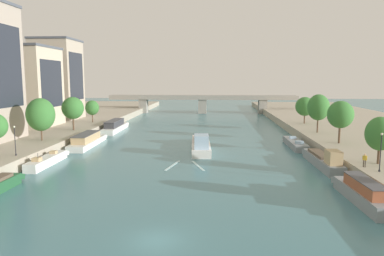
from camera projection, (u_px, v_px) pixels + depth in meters
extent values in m
plane|color=#42757F|center=(157.00, 241.00, 27.71)|extent=(400.00, 400.00, 0.00)
cube|color=#A89E89|center=(27.00, 128.00, 84.38)|extent=(36.00, 170.00, 1.80)
cube|color=#A89E89|center=(373.00, 131.00, 79.57)|extent=(36.00, 170.00, 1.80)
cube|color=silver|center=(201.00, 146.00, 63.59)|extent=(3.86, 16.23, 1.18)
cube|color=silver|center=(200.00, 137.00, 71.89)|extent=(2.93, 1.40, 0.96)
cube|color=silver|center=(201.00, 142.00, 63.50)|extent=(3.92, 16.23, 0.06)
cube|color=#9EBCD6|center=(201.00, 141.00, 57.93)|extent=(2.43, 3.33, 2.13)
cube|color=black|center=(201.00, 138.00, 59.49)|extent=(1.81, 0.12, 0.60)
cube|color=brown|center=(201.00, 140.00, 65.07)|extent=(2.79, 8.48, 0.36)
cylinder|color=#232328|center=(204.00, 144.00, 58.64)|extent=(0.07, 0.07, 1.10)
cube|color=silver|center=(198.00, 166.00, 51.55)|extent=(2.29, 5.79, 0.03)
cube|color=silver|center=(172.00, 165.00, 51.59)|extent=(1.70, 5.93, 0.03)
cube|color=#235633|center=(16.00, 176.00, 43.30)|extent=(1.68, 1.26, 0.96)
cube|color=silver|center=(47.00, 161.00, 51.84)|extent=(1.86, 10.04, 1.17)
cube|color=silver|center=(63.00, 153.00, 57.13)|extent=(1.72, 1.25, 0.95)
cube|color=silver|center=(47.00, 157.00, 51.76)|extent=(1.89, 10.04, 0.06)
cube|color=tan|center=(53.00, 152.00, 53.91)|extent=(0.91, 0.90, 0.40)
cube|color=tan|center=(37.00, 159.00, 48.95)|extent=(1.00, 1.11, 0.48)
cylinder|color=#232328|center=(38.00, 157.00, 48.69)|extent=(0.07, 0.07, 1.10)
cube|color=silver|center=(88.00, 143.00, 66.89)|extent=(3.31, 14.08, 0.99)
cube|color=silver|center=(100.00, 136.00, 74.17)|extent=(2.89, 1.27, 0.86)
cube|color=silver|center=(88.00, 140.00, 66.82)|extent=(3.37, 14.09, 0.06)
cube|color=tan|center=(86.00, 137.00, 66.04)|extent=(2.66, 9.03, 1.24)
cube|color=#4C4C51|center=(86.00, 134.00, 65.95)|extent=(2.85, 9.30, 0.08)
cylinder|color=#232328|center=(82.00, 141.00, 62.56)|extent=(0.07, 0.07, 1.10)
cube|color=silver|center=(115.00, 128.00, 85.53)|extent=(2.92, 14.92, 1.18)
cube|color=silver|center=(123.00, 124.00, 93.22)|extent=(2.63, 1.27, 0.95)
cube|color=silver|center=(115.00, 126.00, 85.44)|extent=(2.97, 14.92, 0.06)
cube|color=#38383D|center=(114.00, 123.00, 84.61)|extent=(2.36, 9.55, 1.35)
cube|color=#4C4C51|center=(114.00, 120.00, 84.51)|extent=(2.53, 9.84, 0.08)
cylinder|color=#232328|center=(112.00, 126.00, 80.92)|extent=(0.07, 0.07, 1.10)
cube|color=gray|center=(362.00, 197.00, 36.05)|extent=(2.27, 10.44, 1.28)
cube|color=gray|center=(341.00, 180.00, 41.52)|extent=(1.87, 1.32, 1.01)
cube|color=gray|center=(362.00, 190.00, 35.96)|extent=(2.31, 10.44, 0.06)
cube|color=#9E5133|center=(365.00, 186.00, 35.36)|extent=(1.80, 6.69, 1.11)
cube|color=#4C4C51|center=(365.00, 180.00, 35.28)|extent=(1.92, 6.89, 0.08)
cylinder|color=#232328|center=(381.00, 195.00, 32.79)|extent=(0.07, 0.07, 1.10)
cube|color=gray|center=(322.00, 162.00, 51.03)|extent=(2.41, 12.64, 1.30)
cube|color=gray|center=(309.00, 152.00, 57.59)|extent=(2.07, 1.31, 1.02)
cube|color=gray|center=(323.00, 157.00, 50.94)|extent=(2.45, 12.64, 0.06)
cube|color=tan|center=(333.00, 157.00, 46.58)|extent=(1.66, 2.55, 1.78)
cube|color=black|center=(330.00, 153.00, 47.80)|extent=(1.29, 0.06, 0.50)
cube|color=brown|center=(320.00, 154.00, 52.16)|extent=(1.81, 6.58, 0.36)
cylinder|color=#232328|center=(334.00, 159.00, 47.11)|extent=(0.07, 0.07, 1.10)
cube|color=gray|center=(295.00, 144.00, 65.44)|extent=(2.34, 11.17, 1.12)
cube|color=gray|center=(289.00, 138.00, 71.29)|extent=(2.21, 1.24, 0.92)
cube|color=gray|center=(295.00, 141.00, 65.36)|extent=(2.38, 11.17, 0.06)
cube|color=#9EBCD6|center=(293.00, 137.00, 67.76)|extent=(1.16, 0.90, 0.40)
cube|color=#9EBCD6|center=(299.00, 142.00, 62.23)|extent=(1.28, 1.10, 0.48)
cylinder|color=#232328|center=(302.00, 141.00, 61.95)|extent=(0.07, 0.07, 1.10)
cylinder|color=brown|center=(42.00, 132.00, 61.75)|extent=(0.26, 0.26, 2.92)
ellipsoid|color=#387533|center=(41.00, 115.00, 61.35)|extent=(4.76, 4.76, 5.57)
cylinder|color=brown|center=(73.00, 122.00, 74.41)|extent=(0.34, 0.34, 3.26)
ellipsoid|color=#387533|center=(73.00, 108.00, 74.02)|extent=(4.42, 4.42, 4.54)
cylinder|color=brown|center=(93.00, 117.00, 87.45)|extent=(0.25, 0.25, 2.57)
ellipsoid|color=#387533|center=(92.00, 108.00, 87.14)|extent=(3.28, 3.28, 3.52)
cylinder|color=brown|center=(379.00, 153.00, 44.80)|extent=(0.31, 0.31, 2.64)
ellipsoid|color=#387533|center=(380.00, 134.00, 44.47)|extent=(3.52, 3.52, 4.20)
cylinder|color=brown|center=(339.00, 133.00, 59.07)|extent=(0.34, 0.34, 3.50)
ellipsoid|color=#387533|center=(340.00, 115.00, 58.67)|extent=(4.17, 4.17, 4.44)
cylinder|color=brown|center=(318.00, 124.00, 70.76)|extent=(0.28, 0.28, 3.56)
ellipsoid|color=#387533|center=(318.00, 107.00, 70.33)|extent=(4.22, 4.22, 5.07)
cylinder|color=brown|center=(304.00, 118.00, 85.02)|extent=(0.30, 0.30, 2.82)
ellipsoid|color=#387533|center=(305.00, 106.00, 84.66)|extent=(4.38, 4.38, 4.41)
cylinder|color=black|center=(15.00, 142.00, 49.55)|extent=(0.11, 0.11, 3.85)
sphere|color=#EAE5C6|center=(14.00, 127.00, 49.27)|extent=(0.28, 0.28, 0.28)
cylinder|color=black|center=(16.00, 155.00, 49.80)|extent=(0.22, 0.22, 0.20)
cylinder|color=black|center=(381.00, 154.00, 40.92)|extent=(0.11, 0.11, 4.19)
sphere|color=#EAE5C6|center=(382.00, 134.00, 40.62)|extent=(0.28, 0.28, 0.28)
cylinder|color=black|center=(379.00, 171.00, 41.19)|extent=(0.22, 0.22, 0.20)
cube|color=#232833|center=(8.00, 66.00, 60.33)|extent=(0.04, 8.63, 13.66)
cube|color=beige|center=(29.00, 88.00, 79.63)|extent=(10.38, 12.75, 17.04)
cube|color=#4C515B|center=(27.00, 47.00, 78.43)|extent=(10.70, 13.14, 0.50)
cube|color=#232833|center=(52.00, 84.00, 79.19)|extent=(0.04, 10.20, 10.23)
cube|color=#B2A38E|center=(58.00, 80.00, 94.10)|extent=(10.04, 11.26, 20.09)
cube|color=#4C515B|center=(56.00, 40.00, 92.71)|extent=(10.34, 11.60, 0.50)
cube|color=#232833|center=(77.00, 76.00, 93.66)|extent=(0.04, 9.01, 12.05)
cube|color=gray|center=(202.00, 99.00, 128.79)|extent=(66.52, 4.40, 0.60)
cube|color=gray|center=(202.00, 97.00, 126.71)|extent=(66.52, 0.30, 0.90)
cube|color=gray|center=(203.00, 96.00, 130.66)|extent=(66.52, 0.30, 0.90)
cube|color=gray|center=(143.00, 106.00, 130.46)|extent=(2.80, 3.60, 4.88)
cube|color=gray|center=(202.00, 106.00, 129.16)|extent=(2.80, 3.60, 4.88)
cube|color=gray|center=(262.00, 107.00, 127.86)|extent=(2.80, 3.60, 4.88)
cylinder|color=#473D33|center=(364.00, 163.00, 43.34)|extent=(0.13, 0.13, 0.84)
cylinder|color=#473D33|center=(365.00, 164.00, 43.21)|extent=(0.13, 0.13, 0.84)
cube|color=gold|center=(365.00, 158.00, 43.18)|extent=(0.39, 0.36, 0.56)
sphere|color=tan|center=(365.00, 155.00, 43.13)|extent=(0.21, 0.21, 0.21)
cylinder|color=gold|center=(363.00, 158.00, 43.32)|extent=(0.09, 0.09, 0.54)
cylinder|color=gold|center=(367.00, 158.00, 43.04)|extent=(0.09, 0.09, 0.54)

